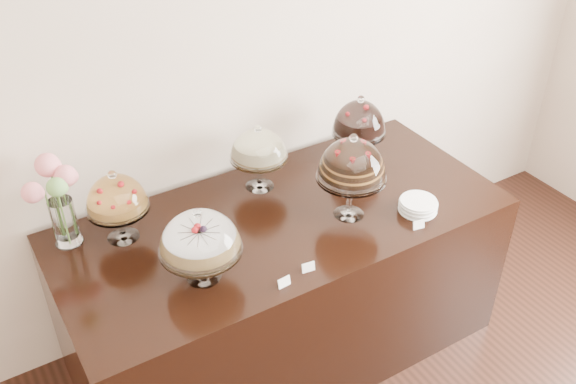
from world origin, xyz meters
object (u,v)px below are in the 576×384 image
display_counter (283,285)px  cake_stand_dark_choco (359,120)px  cake_stand_sugar_sponge (200,236)px  cake_stand_cheesecake (259,148)px  cake_stand_choco_layer (352,163)px  plate_stack (418,206)px  flower_vase (57,197)px  cake_stand_fruit_tart (116,197)px

display_counter → cake_stand_dark_choco: cake_stand_dark_choco is taller
cake_stand_sugar_sponge → cake_stand_cheesecake: (0.55, 0.48, 0.01)m
cake_stand_sugar_sponge → cake_stand_choco_layer: 0.80m
plate_stack → cake_stand_cheesecake: bearing=133.3°
flower_vase → plate_stack: bearing=-22.9°
flower_vase → plate_stack: flower_vase is taller
flower_vase → cake_stand_dark_choco: bearing=-4.2°
cake_stand_dark_choco → cake_stand_sugar_sponge: bearing=-159.3°
cake_stand_cheesecake → flower_vase: size_ratio=0.82×
cake_stand_cheesecake → cake_stand_fruit_tart: cake_stand_fruit_tart is taller
cake_stand_sugar_sponge → flower_vase: bearing=128.9°
cake_stand_dark_choco → display_counter: bearing=-159.0°
display_counter → flower_vase: 1.23m
plate_stack → cake_stand_choco_layer: bearing=153.1°
display_counter → cake_stand_choco_layer: cake_stand_choco_layer is taller
cake_stand_sugar_sponge → cake_stand_choco_layer: (0.80, 0.05, 0.07)m
cake_stand_dark_choco → cake_stand_fruit_tart: size_ratio=1.07×
cake_stand_dark_choco → cake_stand_fruit_tart: bearing=179.2°
cake_stand_dark_choco → flower_vase: bearing=175.8°
cake_stand_fruit_tart → cake_stand_dark_choco: bearing=-0.8°
cake_stand_choco_layer → display_counter: bearing=153.7°
plate_stack → cake_stand_fruit_tart: bearing=157.0°
cake_stand_sugar_sponge → plate_stack: size_ratio=1.96×
display_counter → cake_stand_dark_choco: 0.96m
display_counter → cake_stand_fruit_tart: 1.02m
cake_stand_dark_choco → flower_vase: (-1.56, 0.11, 0.00)m
cake_stand_fruit_tart → plate_stack: bearing=-23.0°
cake_stand_sugar_sponge → plate_stack: (1.10, -0.11, -0.19)m
display_counter → flower_vase: (-0.95, 0.35, 0.70)m
cake_stand_choco_layer → cake_stand_sugar_sponge: bearing=-176.7°
cake_stand_sugar_sponge → cake_stand_cheesecake: cake_stand_sugar_sponge is taller
cake_stand_cheesecake → plate_stack: cake_stand_cheesecake is taller
cake_stand_cheesecake → display_counter: bearing=-97.0°
cake_stand_choco_layer → plate_stack: cake_stand_choco_layer is taller
cake_stand_dark_choco → plate_stack: cake_stand_dark_choco is taller
cake_stand_sugar_sponge → cake_stand_choco_layer: size_ratio=0.81×
cake_stand_sugar_sponge → cake_stand_cheesecake: 0.73m
cake_stand_cheesecake → flower_vase: 0.98m
cake_stand_sugar_sponge → cake_stand_fruit_tart: cake_stand_fruit_tart is taller
cake_stand_choco_layer → cake_stand_fruit_tart: cake_stand_choco_layer is taller
flower_vase → plate_stack: size_ratio=2.38×
cake_stand_fruit_tart → plate_stack: 1.43m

